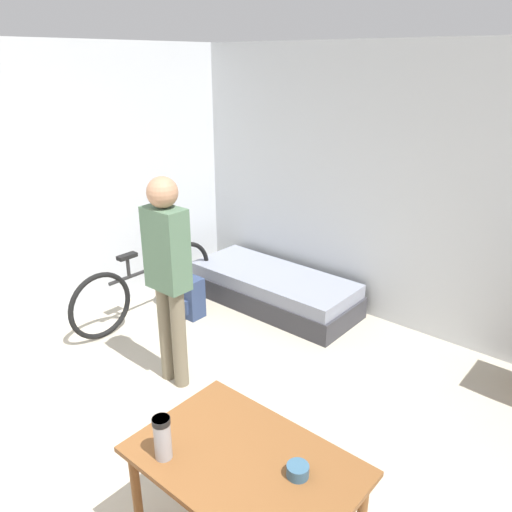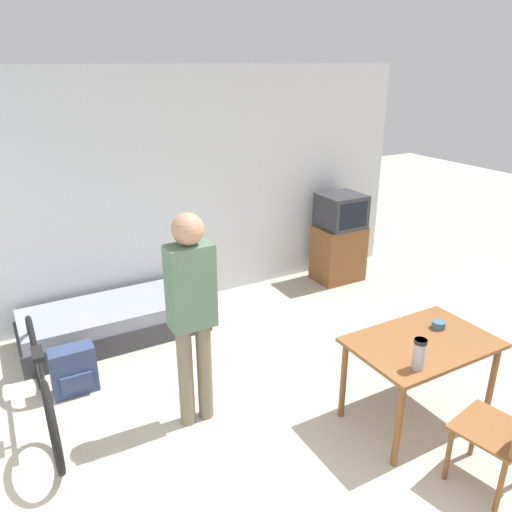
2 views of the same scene
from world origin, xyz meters
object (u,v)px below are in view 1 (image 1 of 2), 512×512
object	(u,v)px
mate_bowl	(298,471)
daybed	(273,289)
dining_table	(245,474)
thermos_flask	(162,436)
person_standing	(168,268)
backpack	(186,296)
bicycle	(146,286)

from	to	relation	value
mate_bowl	daybed	bearing A→B (deg)	130.49
dining_table	thermos_flask	world-z (taller)	thermos_flask
dining_table	mate_bowl	world-z (taller)	mate_bowl
person_standing	backpack	size ratio (longest dim) A/B	4.02
bicycle	mate_bowl	bearing A→B (deg)	-24.82
person_standing	thermos_flask	bearing A→B (deg)	-41.59
daybed	bicycle	bearing A→B (deg)	-127.61
backpack	person_standing	bearing A→B (deg)	-47.16
daybed	thermos_flask	world-z (taller)	thermos_flask
mate_bowl	backpack	world-z (taller)	mate_bowl
backpack	mate_bowl	bearing A→B (deg)	-32.01
dining_table	person_standing	distance (m)	1.81
backpack	thermos_flask	bearing A→B (deg)	-43.91
person_standing	backpack	bearing A→B (deg)	132.84
daybed	backpack	xyz separation A→B (m)	(-0.55, -0.77, 0.03)
dining_table	backpack	size ratio (longest dim) A/B	2.55
bicycle	thermos_flask	xyz separation A→B (m)	(2.30, -1.65, 0.50)
backpack	dining_table	bearing A→B (deg)	-36.10
mate_bowl	dining_table	bearing A→B (deg)	-162.19
thermos_flask	dining_table	bearing A→B (deg)	38.06
thermos_flask	bicycle	bearing A→B (deg)	144.27
daybed	person_standing	world-z (taller)	person_standing
dining_table	bicycle	bearing A→B (deg)	151.64
daybed	dining_table	distance (m)	3.09
bicycle	mate_bowl	xyz separation A→B (m)	(2.87, -1.33, 0.41)
mate_bowl	bicycle	bearing A→B (deg)	155.18
daybed	backpack	size ratio (longest dim) A/B	4.33
bicycle	backpack	world-z (taller)	bicycle
mate_bowl	backpack	xyz separation A→B (m)	(-2.59, 1.62, -0.54)
bicycle	thermos_flask	distance (m)	2.88
thermos_flask	backpack	world-z (taller)	thermos_flask
daybed	person_standing	distance (m)	1.85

